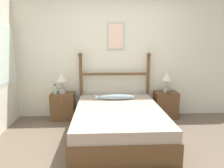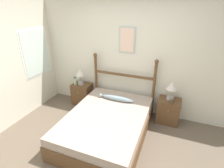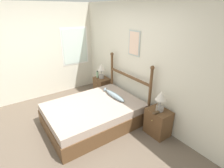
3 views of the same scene
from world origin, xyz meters
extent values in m
plane|color=brown|center=(0.00, 0.00, 0.00)|extent=(16.00, 16.00, 0.00)
cube|color=beige|center=(0.00, 1.73, 1.27)|extent=(6.40, 0.06, 2.55)
cube|color=#ADB7B2|center=(-0.06, 1.69, 1.67)|extent=(0.36, 0.02, 0.55)
cube|color=beige|center=(-0.06, 1.68, 1.67)|extent=(0.30, 0.01, 0.49)
cube|color=white|center=(-2.10, 1.16, 1.34)|extent=(0.01, 0.83, 1.10)
cube|color=silver|center=(-2.09, 1.16, 1.34)|extent=(0.01, 0.75, 1.02)
cube|color=brown|center=(-0.09, 0.62, 0.16)|extent=(1.45, 2.01, 0.31)
cube|color=tan|center=(-0.09, 0.62, 0.40)|extent=(1.41, 1.97, 0.16)
cylinder|color=brown|center=(-0.78, 1.59, 0.63)|extent=(0.06, 0.06, 1.27)
sphere|color=brown|center=(-0.78, 1.59, 1.31)|extent=(0.09, 0.09, 0.09)
cylinder|color=brown|center=(0.61, 1.59, 0.63)|extent=(0.06, 0.06, 1.27)
sphere|color=brown|center=(0.61, 1.59, 1.31)|extent=(0.09, 0.09, 0.09)
cube|color=brown|center=(-0.09, 1.59, 0.91)|extent=(1.39, 0.04, 0.05)
cube|color=brown|center=(-1.15, 1.49, 0.27)|extent=(0.46, 0.35, 0.55)
sphere|color=tan|center=(-1.15, 1.31, 0.39)|extent=(0.02, 0.02, 0.02)
cube|color=brown|center=(0.97, 1.49, 0.27)|extent=(0.46, 0.35, 0.55)
sphere|color=tan|center=(0.97, 1.31, 0.39)|extent=(0.02, 0.02, 0.02)
cylinder|color=gray|center=(-1.15, 1.48, 0.60)|extent=(0.15, 0.15, 0.10)
cylinder|color=gray|center=(-1.15, 1.48, 0.72)|extent=(0.02, 0.02, 0.14)
cone|color=beige|center=(-1.15, 1.48, 0.88)|extent=(0.22, 0.22, 0.18)
cylinder|color=gray|center=(0.97, 1.50, 0.60)|extent=(0.15, 0.15, 0.10)
cylinder|color=gray|center=(0.97, 1.50, 0.72)|extent=(0.02, 0.02, 0.14)
cone|color=beige|center=(0.97, 1.50, 0.88)|extent=(0.22, 0.22, 0.18)
cylinder|color=#99C699|center=(-1.28, 1.42, 0.63)|extent=(0.06, 0.06, 0.17)
sphere|color=#333338|center=(-1.28, 1.42, 0.73)|extent=(0.04, 0.04, 0.04)
ellipsoid|color=#4C3823|center=(1.00, 1.38, 0.57)|extent=(0.07, 0.23, 0.04)
cylinder|color=#997F56|center=(1.00, 1.38, 0.67)|extent=(0.01, 0.01, 0.17)
ellipsoid|color=#8499A3|center=(-0.07, 1.18, 0.53)|extent=(0.69, 0.12, 0.11)
cone|color=#8499A3|center=(-0.44, 1.18, 0.53)|extent=(0.07, 0.10, 0.10)
camera|label=1|loc=(-0.39, -2.83, 1.55)|focal=35.00mm
camera|label=2|loc=(1.01, -1.90, 2.37)|focal=28.00mm
camera|label=3|loc=(2.83, -0.94, 2.37)|focal=28.00mm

